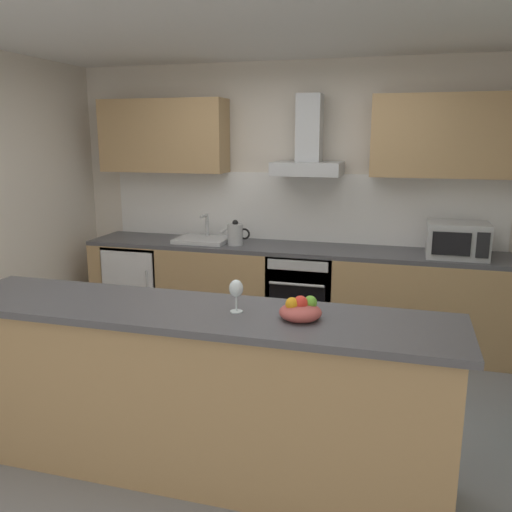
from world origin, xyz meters
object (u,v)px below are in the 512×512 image
at_px(oven, 303,294).
at_px(range_hood, 308,150).
at_px(sink, 203,239).
at_px(refrigerator, 142,284).
at_px(microwave, 457,240).
at_px(kettle, 235,234).
at_px(wine_glass, 236,290).
at_px(fruit_bowl, 301,310).

bearing_deg(oven, range_hood, 90.00).
bearing_deg(sink, refrigerator, -178.84).
distance_m(microwave, kettle, 1.97).
distance_m(sink, wine_glass, 2.44).
xyz_separation_m(refrigerator, sink, (0.68, 0.01, 0.50)).
relative_size(refrigerator, microwave, 1.70).
xyz_separation_m(kettle, fruit_bowl, (1.05, -2.16, 0.03)).
distance_m(microwave, range_hood, 1.52).
relative_size(oven, microwave, 1.60).
distance_m(oven, wine_glass, 2.28).
distance_m(range_hood, wine_glass, 2.40).
relative_size(wine_glass, fruit_bowl, 0.81).
height_order(sink, range_hood, range_hood).
relative_size(kettle, range_hood, 0.40).
height_order(microwave, fruit_bowl, microwave).
height_order(oven, microwave, microwave).
bearing_deg(microwave, range_hood, 173.21).
distance_m(oven, range_hood, 1.33).
distance_m(refrigerator, range_hood, 2.17).
bearing_deg(range_hood, fruit_bowl, -80.24).
height_order(refrigerator, fruit_bowl, fruit_bowl).
relative_size(kettle, fruit_bowl, 1.31).
distance_m(kettle, range_hood, 1.03).
height_order(microwave, kettle, microwave).
distance_m(sink, range_hood, 1.33).
relative_size(refrigerator, kettle, 2.94).
xyz_separation_m(wine_glass, fruit_bowl, (0.35, -0.01, -0.08)).
xyz_separation_m(sink, fruit_bowl, (1.40, -2.20, 0.11)).
bearing_deg(range_hood, oven, -90.00).
height_order(oven, kettle, kettle).
distance_m(oven, fruit_bowl, 2.30).
bearing_deg(fruit_bowl, microwave, 66.93).
relative_size(microwave, sink, 1.00).
xyz_separation_m(range_hood, wine_glass, (0.05, -2.31, -0.67)).
bearing_deg(refrigerator, kettle, -1.72).
bearing_deg(sink, microwave, -0.96).
distance_m(wine_glass, fruit_bowl, 0.36).
bearing_deg(oven, fruit_bowl, -79.68).
height_order(range_hood, wine_glass, range_hood).
relative_size(sink, fruit_bowl, 2.27).
distance_m(refrigerator, fruit_bowl, 3.08).
height_order(oven, range_hood, range_hood).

